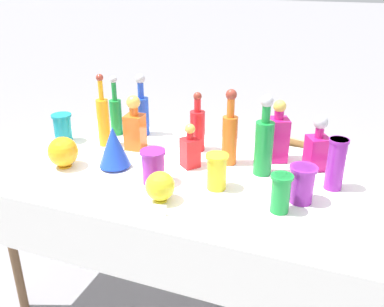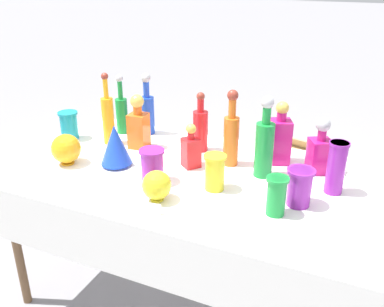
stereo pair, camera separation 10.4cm
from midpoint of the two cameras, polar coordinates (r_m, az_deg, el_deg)
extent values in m
plane|color=gray|center=(2.45, 1.28, -18.68)|extent=(40.00, 40.00, 0.00)
cube|color=white|center=(2.02, 1.48, -2.99)|extent=(1.79, 0.97, 0.03)
cube|color=white|center=(1.71, -5.09, -13.44)|extent=(1.79, 0.01, 0.27)
cylinder|color=brown|center=(2.35, -21.16, -11.33)|extent=(0.04, 0.04, 0.73)
cylinder|color=brown|center=(2.84, -10.51, -3.53)|extent=(0.04, 0.04, 0.73)
cylinder|color=brown|center=(2.43, 23.12, -10.51)|extent=(0.04, 0.04, 0.73)
cylinder|color=#198C38|center=(1.97, 11.08, 0.42)|extent=(0.09, 0.09, 0.25)
cylinder|color=#198C38|center=(1.91, 11.47, 5.03)|extent=(0.04, 0.04, 0.08)
sphere|color=#B2B2B7|center=(1.90, 11.62, 6.68)|extent=(0.06, 0.06, 0.06)
cylinder|color=blue|center=(2.45, -4.76, 5.07)|extent=(0.08, 0.08, 0.22)
cylinder|color=blue|center=(2.41, -4.88, 8.55)|extent=(0.03, 0.03, 0.09)
sphere|color=#B2B2B7|center=(2.39, -4.93, 10.00)|extent=(0.05, 0.05, 0.05)
cylinder|color=#198C38|center=(2.48, -8.14, 4.97)|extent=(0.07, 0.07, 0.20)
cylinder|color=#198C38|center=(2.44, -8.35, 8.38)|extent=(0.03, 0.03, 0.11)
sphere|color=#B2B2B7|center=(2.42, -8.44, 9.87)|extent=(0.04, 0.04, 0.04)
cylinder|color=red|center=(2.22, 2.47, 2.97)|extent=(0.08, 0.08, 0.21)
cylinder|color=red|center=(2.17, 2.54, 6.42)|extent=(0.03, 0.03, 0.07)
sphere|color=maroon|center=(2.16, 2.56, 7.60)|extent=(0.04, 0.04, 0.04)
cylinder|color=orange|center=(2.06, 6.66, 1.59)|extent=(0.07, 0.07, 0.24)
cylinder|color=orange|center=(2.01, 6.88, 5.99)|extent=(0.04, 0.04, 0.09)
sphere|color=maroon|center=(1.99, 6.97, 7.70)|extent=(0.05, 0.05, 0.05)
cylinder|color=orange|center=(2.33, -9.84, 4.28)|extent=(0.06, 0.06, 0.25)
cylinder|color=orange|center=(2.28, -10.15, 8.52)|extent=(0.03, 0.03, 0.11)
sphere|color=maroon|center=(2.26, -10.27, 10.09)|extent=(0.04, 0.04, 0.04)
cube|color=red|center=(2.05, 1.32, 0.09)|extent=(0.11, 0.11, 0.14)
cylinder|color=red|center=(2.01, 1.35, 2.43)|extent=(0.03, 0.03, 0.04)
sphere|color=gold|center=(2.00, 1.36, 3.29)|extent=(0.05, 0.05, 0.05)
cube|color=#C61972|center=(2.09, 17.97, -0.34)|extent=(0.13, 0.13, 0.16)
cylinder|color=#C61972|center=(2.05, 18.35, 2.40)|extent=(0.04, 0.04, 0.06)
sphere|color=#B2B2B7|center=(2.04, 18.52, 3.65)|extent=(0.07, 0.07, 0.07)
cube|color=#C61972|center=(2.13, 12.95, 1.54)|extent=(0.13, 0.13, 0.22)
cylinder|color=#C61972|center=(2.09, 13.28, 4.86)|extent=(0.05, 0.05, 0.04)
sphere|color=gold|center=(2.07, 13.39, 5.93)|extent=(0.06, 0.06, 0.06)
cube|color=orange|center=(2.27, -5.81, 3.02)|extent=(0.10, 0.10, 0.19)
cylinder|color=orange|center=(2.23, -5.94, 5.82)|extent=(0.05, 0.05, 0.05)
sphere|color=gold|center=(2.22, -5.99, 6.94)|extent=(0.07, 0.07, 0.07)
cylinder|color=yellow|center=(1.84, 4.68, -2.55)|extent=(0.08, 0.08, 0.16)
cylinder|color=yellow|center=(1.81, 4.76, -0.46)|extent=(0.10, 0.10, 0.01)
cylinder|color=purple|center=(1.91, 20.15, -1.83)|extent=(0.08, 0.08, 0.23)
cylinder|color=purple|center=(1.87, 20.62, 1.20)|extent=(0.09, 0.09, 0.01)
cylinder|color=purple|center=(1.91, -3.76, -1.68)|extent=(0.10, 0.10, 0.16)
cylinder|color=purple|center=(1.88, -3.81, 0.30)|extent=(0.11, 0.11, 0.01)
cylinder|color=teal|center=(2.46, -14.92, 3.62)|extent=(0.09, 0.09, 0.16)
cylinder|color=teal|center=(2.43, -15.10, 5.21)|extent=(0.11, 0.11, 0.01)
cylinder|color=purple|center=(1.79, 15.78, -4.40)|extent=(0.10, 0.10, 0.16)
cylinder|color=purple|center=(1.76, 16.05, -2.29)|extent=(0.11, 0.11, 0.01)
cylinder|color=#198C38|center=(1.70, 12.92, -5.57)|extent=(0.07, 0.07, 0.16)
cylinder|color=#198C38|center=(1.67, 13.15, -3.37)|extent=(0.09, 0.09, 0.01)
cylinder|color=blue|center=(2.11, -8.60, -1.41)|extent=(0.07, 0.07, 0.01)
cone|color=blue|center=(2.07, -8.78, 1.18)|extent=(0.15, 0.15, 0.19)
cylinder|color=yellow|center=(1.79, -3.00, -6.09)|extent=(0.06, 0.06, 0.01)
sphere|color=yellow|center=(1.76, -3.05, -4.25)|extent=(0.12, 0.12, 0.12)
cylinder|color=orange|center=(2.18, -14.91, -1.21)|extent=(0.06, 0.06, 0.01)
sphere|color=orange|center=(2.15, -15.13, 0.62)|extent=(0.14, 0.14, 0.14)
cube|color=white|center=(1.69, -3.26, -7.43)|extent=(0.05, 0.02, 0.04)
cube|color=tan|center=(3.31, 13.98, -3.06)|extent=(0.59, 0.50, 0.39)
cube|color=tan|center=(3.31, 14.77, 1.38)|extent=(0.46, 0.18, 0.09)
camera|label=1|loc=(0.05, -88.49, 0.68)|focal=40.00mm
camera|label=2|loc=(0.05, 91.51, -0.68)|focal=40.00mm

